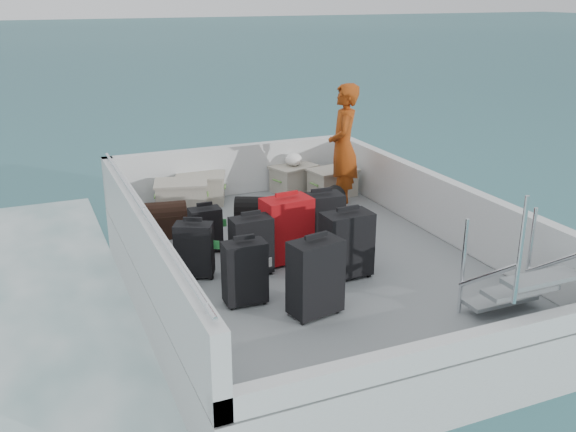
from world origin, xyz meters
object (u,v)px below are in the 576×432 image
at_px(crate_1, 201,190).
at_px(suitcase_7, 321,223).
at_px(suitcase_2, 206,230).
at_px(suitcase_8, 303,225).
at_px(suitcase_1, 194,250).
at_px(passenger, 343,147).
at_px(suitcase_6, 347,245).
at_px(suitcase_4, 251,246).
at_px(suitcase_0, 245,273).
at_px(crate_0, 182,198).
at_px(crate_2, 294,179).
at_px(crate_3, 333,183).
at_px(suitcase_5, 287,230).
at_px(suitcase_3, 315,278).

bearing_deg(crate_1, suitcase_7, -71.17).
xyz_separation_m(suitcase_2, suitcase_8, (1.17, -0.03, -0.10)).
distance_m(suitcase_1, crate_1, 2.42).
height_order(crate_1, passenger, passenger).
distance_m(suitcase_6, crate_1, 2.99).
bearing_deg(suitcase_8, suitcase_4, 147.31).
xyz_separation_m(suitcase_0, suitcase_4, (0.28, 0.60, -0.00)).
relative_size(suitcase_4, crate_0, 0.95).
bearing_deg(suitcase_4, crate_2, 56.81).
height_order(crate_3, passenger, passenger).
relative_size(suitcase_0, suitcase_6, 0.90).
bearing_deg(suitcase_1, crate_2, 74.16).
height_order(suitcase_2, suitcase_4, suitcase_4).
distance_m(suitcase_5, passenger, 2.02).
bearing_deg(suitcase_7, suitcase_8, 95.05).
bearing_deg(suitcase_7, suitcase_6, -90.12).
bearing_deg(suitcase_7, suitcase_4, -159.22).
xyz_separation_m(suitcase_6, crate_1, (-0.70, 2.91, -0.15)).
distance_m(suitcase_3, crate_2, 3.76).
bearing_deg(suitcase_1, passenger, 56.34).
bearing_deg(suitcase_4, suitcase_7, 15.37).
bearing_deg(suitcase_3, suitcase_7, 51.49).
bearing_deg(crate_3, suitcase_1, -143.16).
xyz_separation_m(suitcase_5, crate_3, (1.51, 1.89, -0.17)).
bearing_deg(crate_1, suitcase_8, -66.86).
height_order(suitcase_2, crate_3, suitcase_2).
height_order(suitcase_2, suitcase_7, suitcase_7).
xyz_separation_m(crate_2, passenger, (0.30, -0.93, 0.65)).
xyz_separation_m(suitcase_0, suitcase_6, (1.14, 0.17, 0.04)).
distance_m(suitcase_6, suitcase_7, 0.71).
relative_size(suitcase_3, suitcase_5, 1.00).
xyz_separation_m(suitcase_3, suitcase_8, (0.68, 1.77, -0.20)).
distance_m(suitcase_1, crate_3, 3.15).
height_order(suitcase_3, suitcase_7, suitcase_3).
height_order(suitcase_3, suitcase_8, suitcase_3).
bearing_deg(passenger, suitcase_0, -16.88).
distance_m(suitcase_4, suitcase_7, 0.95).
height_order(suitcase_1, suitcase_6, suitcase_6).
distance_m(suitcase_8, crate_1, 1.89).
height_order(suitcase_0, suitcase_6, suitcase_6).
distance_m(suitcase_5, crate_1, 2.34).
relative_size(crate_0, crate_3, 1.07).
bearing_deg(crate_0, crate_3, -3.73).
xyz_separation_m(suitcase_2, passenger, (2.11, 0.78, 0.57)).
height_order(crate_0, crate_2, crate_0).
bearing_deg(crate_2, crate_3, -45.15).
bearing_deg(crate_0, suitcase_1, -100.53).
bearing_deg(crate_2, suitcase_1, -132.30).
distance_m(suitcase_8, crate_2, 1.85).
relative_size(suitcase_4, crate_1, 0.98).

